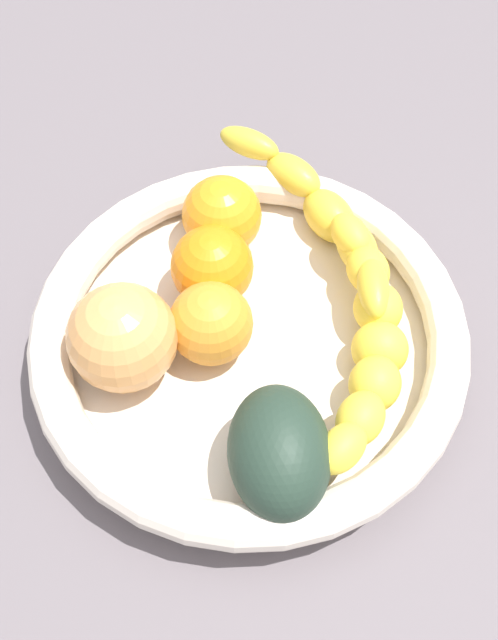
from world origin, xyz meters
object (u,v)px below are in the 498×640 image
(orange_front, at_px, (222,216))
(avocado_dark, at_px, (279,452))
(banana_draped_left, at_px, (321,212))
(orange_mid_left, at_px, (207,269))
(fruit_bowl, at_px, (249,338))
(banana_draped_right, at_px, (368,342))
(peach_blush, at_px, (123,337))
(orange_mid_right, at_px, (211,323))

(orange_front, xyz_separation_m, avocado_dark, (0.19, -0.06, 0.00))
(banana_draped_left, distance_m, orange_mid_left, 0.10)
(orange_front, bearing_deg, fruit_bowl, -18.06)
(fruit_bowl, xyz_separation_m, orange_mid_left, (-0.05, -0.00, 0.02))
(fruit_bowl, height_order, orange_front, orange_front)
(banana_draped_right, xyz_separation_m, avocado_dark, (0.04, -0.10, 0.00))
(banana_draped_left, bearing_deg, peach_blush, -80.00)
(fruit_bowl, relative_size, banana_draped_right, 1.78)
(banana_draped_left, distance_m, peach_blush, 0.19)
(banana_draped_left, height_order, orange_front, orange_front)
(orange_front, bearing_deg, banana_draped_right, 12.38)
(banana_draped_left, relative_size, avocado_dark, 2.51)
(orange_mid_right, distance_m, avocado_dark, 0.11)
(banana_draped_left, bearing_deg, orange_mid_right, -68.83)
(fruit_bowl, xyz_separation_m, orange_front, (-0.09, 0.03, 0.02))
(banana_draped_right, bearing_deg, fruit_bowl, -131.81)
(orange_front, distance_m, avocado_dark, 0.20)
(orange_mid_left, bearing_deg, fruit_bowl, 4.78)
(banana_draped_right, distance_m, orange_front, 0.15)
(fruit_bowl, height_order, banana_draped_right, banana_draped_right)
(orange_mid_right, bearing_deg, banana_draped_right, 52.34)
(banana_draped_left, bearing_deg, orange_front, -115.18)
(banana_draped_right, height_order, avocado_dark, avocado_dark)
(banana_draped_right, bearing_deg, avocado_dark, -67.96)
(orange_front, bearing_deg, banana_draped_left, 64.82)
(fruit_bowl, xyz_separation_m, banana_draped_right, (0.06, 0.06, 0.02))
(orange_front, height_order, peach_blush, peach_blush)
(banana_draped_left, xyz_separation_m, banana_draped_right, (0.12, -0.04, 0.00))
(fruit_bowl, bearing_deg, orange_mid_left, -175.22)
(fruit_bowl, relative_size, avocado_dark, 3.52)
(banana_draped_right, height_order, orange_mid_right, orange_mid_right)
(orange_mid_right, relative_size, peach_blush, 0.79)
(orange_front, bearing_deg, orange_mid_right, -33.86)
(banana_draped_left, relative_size, peach_blush, 2.95)
(fruit_bowl, height_order, peach_blush, peach_blush)
(orange_front, relative_size, orange_mid_left, 1.01)
(avocado_dark, relative_size, peach_blush, 1.18)
(orange_mid_left, height_order, avocado_dark, avocado_dark)
(banana_draped_right, distance_m, avocado_dark, 0.10)
(orange_mid_right, xyz_separation_m, avocado_dark, (0.11, -0.01, 0.00))
(orange_front, xyz_separation_m, peach_blush, (0.07, -0.11, 0.01))
(banana_draped_right, distance_m, peach_blush, 0.17)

